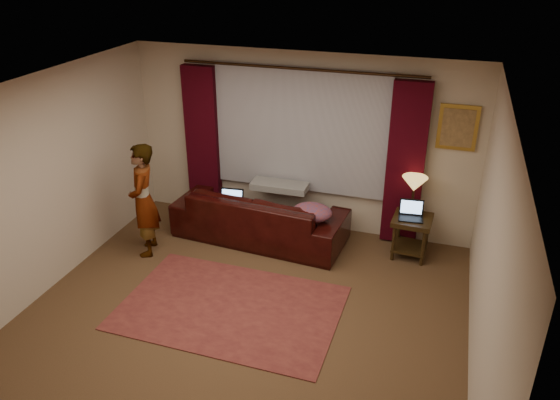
# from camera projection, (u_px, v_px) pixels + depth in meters

# --- Properties ---
(floor) EXTENTS (5.00, 5.00, 0.01)m
(floor) POSITION_uv_depth(u_px,v_px,m) (240.00, 321.00, 6.24)
(floor) COLOR #533922
(floor) RESTS_ON ground
(ceiling) EXTENTS (5.00, 5.00, 0.02)m
(ceiling) POSITION_uv_depth(u_px,v_px,m) (231.00, 98.00, 5.11)
(ceiling) COLOR silver
(ceiling) RESTS_ON ground
(wall_back) EXTENTS (5.00, 0.02, 2.60)m
(wall_back) POSITION_uv_depth(u_px,v_px,m) (301.00, 143.00, 7.82)
(wall_back) COLOR beige
(wall_back) RESTS_ON ground
(wall_front) EXTENTS (5.00, 0.02, 2.60)m
(wall_front) POSITION_uv_depth(u_px,v_px,m) (91.00, 393.00, 3.53)
(wall_front) COLOR beige
(wall_front) RESTS_ON ground
(wall_left) EXTENTS (0.02, 5.00, 2.60)m
(wall_left) POSITION_uv_depth(u_px,v_px,m) (37.00, 190.00, 6.36)
(wall_left) COLOR beige
(wall_left) RESTS_ON ground
(wall_right) EXTENTS (0.02, 5.00, 2.60)m
(wall_right) POSITION_uv_depth(u_px,v_px,m) (489.00, 260.00, 4.99)
(wall_right) COLOR beige
(wall_right) RESTS_ON ground
(sheer_curtain) EXTENTS (2.50, 0.05, 1.80)m
(sheer_curtain) POSITION_uv_depth(u_px,v_px,m) (300.00, 131.00, 7.68)
(sheer_curtain) COLOR #9D9CA4
(sheer_curtain) RESTS_ON wall_back
(drape_left) EXTENTS (0.50, 0.14, 2.30)m
(drape_left) POSITION_uv_depth(u_px,v_px,m) (203.00, 142.00, 8.19)
(drape_left) COLOR #34030C
(drape_left) RESTS_ON floor
(drape_right) EXTENTS (0.50, 0.14, 2.30)m
(drape_right) POSITION_uv_depth(u_px,v_px,m) (405.00, 165.00, 7.36)
(drape_right) COLOR #34030C
(drape_right) RESTS_ON floor
(curtain_rod) EXTENTS (0.04, 0.04, 3.40)m
(curtain_rod) POSITION_uv_depth(u_px,v_px,m) (300.00, 69.00, 7.25)
(curtain_rod) COLOR black
(curtain_rod) RESTS_ON wall_back
(picture_frame) EXTENTS (0.50, 0.04, 0.60)m
(picture_frame) POSITION_uv_depth(u_px,v_px,m) (458.00, 127.00, 7.02)
(picture_frame) COLOR #B58B33
(picture_frame) RESTS_ON wall_back
(sofa) EXTENTS (2.53, 1.25, 0.99)m
(sofa) POSITION_uv_depth(u_px,v_px,m) (260.00, 207.00, 7.76)
(sofa) COLOR black
(sofa) RESTS_ON floor
(throw_blanket) EXTENTS (0.82, 0.34, 0.10)m
(throw_blanket) POSITION_uv_depth(u_px,v_px,m) (280.00, 169.00, 7.74)
(throw_blanket) COLOR gray
(throw_blanket) RESTS_ON sofa
(clothing_pile) EXTENTS (0.64, 0.54, 0.23)m
(clothing_pile) POSITION_uv_depth(u_px,v_px,m) (312.00, 213.00, 7.34)
(clothing_pile) COLOR brown
(clothing_pile) RESTS_ON sofa
(laptop_sofa) EXTENTS (0.37, 0.40, 0.24)m
(laptop_sofa) POSITION_uv_depth(u_px,v_px,m) (230.00, 200.00, 7.68)
(laptop_sofa) COLOR black
(laptop_sofa) RESTS_ON sofa
(area_rug) EXTENTS (2.58, 1.74, 0.01)m
(area_rug) POSITION_uv_depth(u_px,v_px,m) (230.00, 307.00, 6.46)
(area_rug) COLOR maroon
(area_rug) RESTS_ON floor
(end_table) EXTENTS (0.53, 0.53, 0.58)m
(end_table) POSITION_uv_depth(u_px,v_px,m) (411.00, 237.00, 7.40)
(end_table) COLOR black
(end_table) RESTS_ON floor
(tiffany_lamp) EXTENTS (0.39, 0.39, 0.54)m
(tiffany_lamp) POSITION_uv_depth(u_px,v_px,m) (413.00, 195.00, 7.27)
(tiffany_lamp) COLOR olive
(tiffany_lamp) RESTS_ON end_table
(laptop_table) EXTENTS (0.35, 0.38, 0.23)m
(laptop_table) POSITION_uv_depth(u_px,v_px,m) (411.00, 211.00, 7.19)
(laptop_table) COLOR black
(laptop_table) RESTS_ON end_table
(person) EXTENTS (0.60, 0.60, 1.58)m
(person) POSITION_uv_depth(u_px,v_px,m) (144.00, 200.00, 7.28)
(person) COLOR gray
(person) RESTS_ON floor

